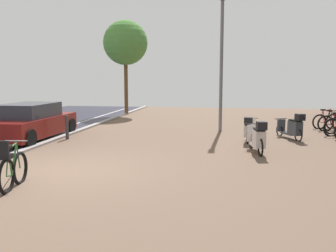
# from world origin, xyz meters

# --- Properties ---
(ground) EXTENTS (21.00, 40.00, 0.13)m
(ground) POSITION_xyz_m (1.43, 0.00, -0.02)
(ground) COLOR #212030
(bicycle_foreground) EXTENTS (0.60, 1.41, 1.11)m
(bicycle_foreground) POSITION_xyz_m (-0.58, -1.51, 0.40)
(bicycle_foreground) COLOR black
(bicycle_foreground) RESTS_ON ground
(bicycle_rack_07) EXTENTS (1.38, 0.48, 1.00)m
(bicycle_rack_07) POSITION_xyz_m (8.48, 8.29, 0.35)
(bicycle_rack_07) COLOR black
(bicycle_rack_07) RESTS_ON ground
(bicycle_rack_08) EXTENTS (1.30, 0.55, 0.97)m
(bicycle_rack_08) POSITION_xyz_m (8.37, 9.00, 0.34)
(bicycle_rack_08) COLOR black
(bicycle_rack_08) RESTS_ON ground
(scooter_near) EXTENTS (0.93, 1.63, 1.03)m
(scooter_near) POSITION_xyz_m (6.36, 5.77, 0.46)
(scooter_near) COLOR black
(scooter_near) RESTS_ON ground
(scooter_mid) EXTENTS (0.59, 1.75, 0.96)m
(scooter_mid) POSITION_xyz_m (4.72, 5.05, 0.44)
(scooter_mid) COLOR black
(scooter_mid) RESTS_ON ground
(scooter_far) EXTENTS (0.60, 1.79, 1.06)m
(scooter_far) POSITION_xyz_m (4.84, 2.98, 0.48)
(scooter_far) COLOR black
(scooter_far) RESTS_ON ground
(parked_car_near) EXTENTS (1.94, 4.31, 1.36)m
(parked_car_near) POSITION_xyz_m (-3.42, 4.33, 0.64)
(parked_car_near) COLOR maroon
(parked_car_near) RESTS_ON ground
(lamp_post) EXTENTS (0.20, 0.52, 5.70)m
(lamp_post) POSITION_xyz_m (3.64, 7.45, 3.17)
(lamp_post) COLOR slate
(lamp_post) RESTS_ON ground
(street_tree) EXTENTS (2.75, 2.75, 5.83)m
(street_tree) POSITION_xyz_m (-2.35, 14.00, 4.43)
(street_tree) COLOR brown
(street_tree) RESTS_ON ground
(bollard_far) EXTENTS (0.12, 0.12, 0.90)m
(bollard_far) POSITION_xyz_m (-2.05, 4.52, 0.45)
(bollard_far) COLOR #38383D
(bollard_far) RESTS_ON ground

